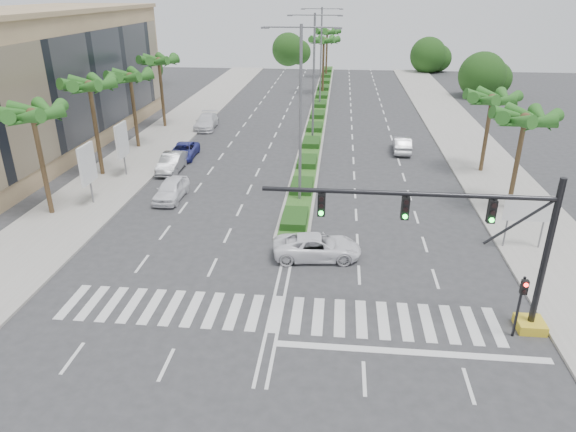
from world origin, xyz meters
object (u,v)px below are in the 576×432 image
(car_parked_b, at_px, (172,162))
(car_parked_d, at_px, (206,122))
(car_crossing, at_px, (317,247))
(car_right, at_px, (402,144))
(car_parked_c, at_px, (184,151))
(car_parked_a, at_px, (171,189))

(car_parked_b, distance_m, car_parked_d, 14.31)
(car_crossing, distance_m, car_right, 22.45)
(car_parked_b, bearing_deg, car_parked_d, 91.73)
(car_crossing, bearing_deg, car_parked_c, 30.30)
(car_crossing, height_order, car_right, car_right)
(car_parked_c, bearing_deg, car_parked_b, -90.54)
(car_parked_b, height_order, car_parked_c, car_parked_b)
(car_parked_c, height_order, car_crossing, car_crossing)
(car_crossing, relative_size, car_right, 1.12)
(car_parked_b, xyz_separation_m, car_right, (19.65, 7.50, -0.02))
(car_parked_d, distance_m, car_right, 21.41)
(car_parked_a, height_order, car_parked_d, car_parked_d)
(car_parked_c, relative_size, car_parked_d, 0.89)
(car_parked_a, height_order, car_parked_c, car_parked_a)
(car_parked_b, xyz_separation_m, car_crossing, (12.80, -13.88, -0.06))
(car_parked_a, bearing_deg, car_parked_c, 101.97)
(car_parked_a, xyz_separation_m, car_parked_b, (-1.86, 6.07, 0.01))
(car_parked_b, bearing_deg, car_right, 20.00)
(car_parked_a, distance_m, car_parked_d, 20.52)
(car_parked_c, bearing_deg, car_right, 8.96)
(car_parked_c, xyz_separation_m, car_parked_d, (-0.56, 10.61, 0.12))
(car_parked_c, bearing_deg, car_parked_d, 91.06)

